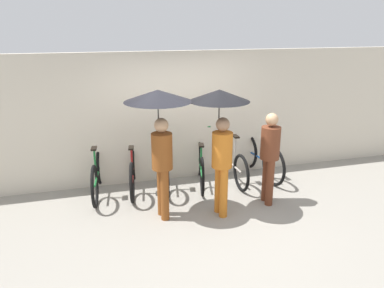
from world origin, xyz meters
The scene contains 11 objects.
ground_plane centered at (0.00, 0.00, 0.00)m, with size 30.00×30.00×0.00m, color gray.
back_wall centered at (0.00, 1.82, 1.24)m, with size 11.18×0.12×2.48m.
parked_bicycle_0 centered at (-1.59, 1.43, 0.38)m, with size 0.44×1.72×1.11m.
parked_bicycle_1 centered at (-0.95, 1.44, 0.37)m, with size 0.46×1.71×0.97m.
parked_bicycle_2 centered at (-0.32, 1.44, 0.37)m, with size 0.51×1.71×1.09m.
parked_bicycle_3 centered at (0.32, 1.34, 0.38)m, with size 0.56×1.65×1.03m.
parked_bicycle_4 centered at (0.96, 1.37, 0.37)m, with size 0.44×1.72×1.07m.
parked_bicycle_5 centered at (1.59, 1.43, 0.39)m, with size 0.44×1.76×1.01m.
pedestrian_leading centered at (-0.64, 0.36, 1.60)m, with size 1.02×1.02×2.02m.
pedestrian_center centered at (0.27, 0.19, 1.55)m, with size 0.93×0.93×2.01m.
pedestrian_trailing centered at (1.19, 0.28, 0.92)m, with size 0.32×0.32×1.58m.
Camera 1 is at (-1.65, -5.01, 2.94)m, focal length 35.00 mm.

